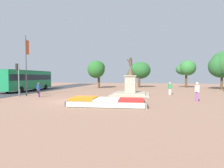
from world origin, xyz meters
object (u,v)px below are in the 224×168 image
(statue_monument, at_px, (130,87))
(kerb_bollard_north, at_px, (20,92))
(pedestrian_near_planter, at_px, (197,90))
(city_bus, at_px, (27,79))
(pedestrian_with_handbag, at_px, (39,89))
(flower_planter, at_px, (106,102))
(banner_pole, at_px, (26,64))
(traffic_light_mid_block, at_px, (18,74))
(pedestrian_crossing_plaza, at_px, (170,88))

(statue_monument, relative_size, kerb_bollard_north, 5.71)
(statue_monument, bearing_deg, pedestrian_near_planter, -36.17)
(city_bus, xyz_separation_m, pedestrian_with_handbag, (6.86, -7.26, -0.95))
(flower_planter, distance_m, banner_pole, 12.31)
(banner_pole, relative_size, pedestrian_with_handbag, 4.36)
(statue_monument, distance_m, banner_pole, 12.73)
(traffic_light_mid_block, height_order, kerb_bollard_north, traffic_light_mid_block)
(flower_planter, relative_size, traffic_light_mid_block, 1.66)
(flower_planter, height_order, traffic_light_mid_block, traffic_light_mid_block)
(flower_planter, bearing_deg, kerb_bollard_north, 157.89)
(flower_planter, distance_m, pedestrian_crossing_plaza, 11.24)
(pedestrian_near_planter, bearing_deg, traffic_light_mid_block, 178.65)
(pedestrian_near_planter, bearing_deg, kerb_bollard_north, 176.50)
(banner_pole, bearing_deg, city_bus, 126.38)
(pedestrian_crossing_plaza, bearing_deg, flower_planter, -122.70)
(banner_pole, bearing_deg, traffic_light_mid_block, -111.59)
(statue_monument, bearing_deg, traffic_light_mid_block, -160.97)
(banner_pole, height_order, city_bus, banner_pole)
(pedestrian_with_handbag, bearing_deg, statue_monument, 23.39)
(traffic_light_mid_block, relative_size, pedestrian_near_planter, 2.12)
(pedestrian_near_planter, relative_size, kerb_bollard_north, 2.17)
(city_bus, bearing_deg, kerb_bollard_north, -59.17)
(pedestrian_crossing_plaza, bearing_deg, pedestrian_near_planter, -75.18)
(city_bus, relative_size, kerb_bollard_north, 13.61)
(flower_planter, xyz_separation_m, kerb_bollard_north, (-11.53, 4.68, 0.16))
(traffic_light_mid_block, distance_m, pedestrian_with_handbag, 3.06)
(traffic_light_mid_block, height_order, pedestrian_crossing_plaza, traffic_light_mid_block)
(pedestrian_with_handbag, distance_m, kerb_bollard_north, 3.07)
(flower_planter, distance_m, kerb_bollard_north, 12.45)
(banner_pole, xyz_separation_m, kerb_bollard_north, (-0.78, -0.19, -3.31))
(banner_pole, relative_size, city_bus, 0.64)
(statue_monument, distance_m, pedestrian_with_handbag, 10.67)
(city_bus, height_order, pedestrian_with_handbag, city_bus)
(statue_monument, height_order, pedestrian_near_planter, statue_monument)
(pedestrian_crossing_plaza, bearing_deg, banner_pole, -164.80)
(pedestrian_near_planter, bearing_deg, city_bus, 161.50)
(traffic_light_mid_block, relative_size, banner_pole, 0.53)
(traffic_light_mid_block, relative_size, pedestrian_with_handbag, 2.31)
(pedestrian_near_planter, height_order, pedestrian_crossing_plaza, pedestrian_near_planter)
(flower_planter, bearing_deg, banner_pole, 155.61)
(city_bus, distance_m, pedestrian_near_planter, 24.34)
(flower_planter, distance_m, pedestrian_with_handbag, 9.48)
(pedestrian_near_planter, xyz_separation_m, kerb_bollard_north, (-19.16, 1.17, -0.60))
(pedestrian_with_handbag, distance_m, pedestrian_crossing_plaza, 15.64)
(traffic_light_mid_block, xyz_separation_m, city_bus, (-4.32, 7.28, -0.76))
(statue_monument, xyz_separation_m, kerb_bollard_north, (-12.74, -3.52, -0.51))
(flower_planter, height_order, banner_pole, banner_pole)
(city_bus, distance_m, pedestrian_crossing_plaza, 21.60)
(pedestrian_with_handbag, relative_size, pedestrian_crossing_plaza, 1.04)
(traffic_light_mid_block, bearing_deg, flower_planter, -19.58)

